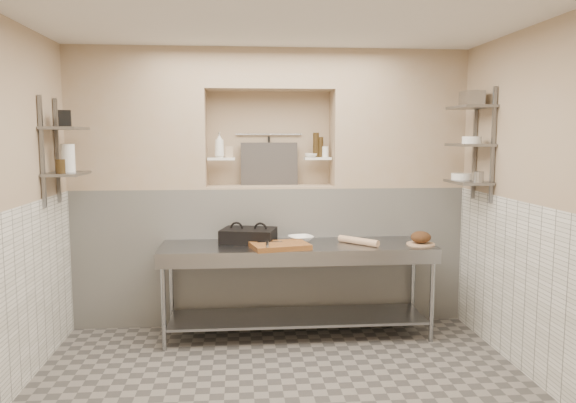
{
  "coord_description": "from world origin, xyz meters",
  "views": [
    {
      "loc": [
        -0.32,
        -4.06,
        1.93
      ],
      "look_at": [
        0.12,
        0.9,
        1.35
      ],
      "focal_mm": 35.0,
      "sensor_mm": 36.0,
      "label": 1
    }
  ],
  "objects": [
    {
      "name": "bread_board",
      "position": [
        1.41,
        1.08,
        0.91
      ],
      "size": [
        0.27,
        0.27,
        0.02
      ],
      "primitive_type": "cylinder",
      "color": "tan",
      "rests_on": "prep_table"
    },
    {
      "name": "wall_front",
      "position": [
        0.0,
        -2.0,
        1.4
      ],
      "size": [
        4.0,
        0.1,
        2.8
      ],
      "primitive_type": "cube",
      "color": "tan",
      "rests_on": "ground"
    },
    {
      "name": "splash_panel",
      "position": [
        0.0,
        1.85,
        1.64
      ],
      "size": [
        0.6,
        0.08,
        0.45
      ],
      "primitive_type": "cube",
      "rotation": [
        -0.14,
        0.0,
        0.0
      ],
      "color": "#383330",
      "rests_on": "alcove_sill"
    },
    {
      "name": "condiment_c",
      "position": [
        0.58,
        1.75,
        1.77
      ],
      "size": [
        0.07,
        0.07,
        0.11
      ],
      "primitive_type": "cylinder",
      "color": "white",
      "rests_on": "alcove_shelf_right"
    },
    {
      "name": "wall_shelf_right_lower",
      "position": [
        1.84,
        1.05,
        1.5
      ],
      "size": [
        0.3,
        0.5,
        0.02
      ],
      "primitive_type": "cube",
      "color": "slate",
      "rests_on": "wall_right"
    },
    {
      "name": "shelf_rail_left_a",
      "position": [
        -1.98,
        1.25,
        1.8
      ],
      "size": [
        0.03,
        0.03,
        0.95
      ],
      "primitive_type": "cube",
      "color": "slate",
      "rests_on": "wall_left"
    },
    {
      "name": "wainscot_right",
      "position": [
        1.99,
        0.0,
        0.7
      ],
      "size": [
        0.02,
        3.9,
        1.4
      ],
      "primitive_type": "cube",
      "color": "white",
      "rests_on": "floor"
    },
    {
      "name": "jar_alcove",
      "position": [
        -0.42,
        1.75,
        1.77
      ],
      "size": [
        0.08,
        0.08,
        0.11
      ],
      "primitive_type": "cube",
      "color": "tan",
      "rests_on": "alcove_shelf_left"
    },
    {
      "name": "bread_loaf",
      "position": [
        1.41,
        1.08,
        0.97
      ],
      "size": [
        0.19,
        0.19,
        0.12
      ],
      "primitive_type": "ellipsoid",
      "color": "#4C2D19",
      "rests_on": "bread_board"
    },
    {
      "name": "utensil_rail",
      "position": [
        0.0,
        1.92,
        1.95
      ],
      "size": [
        0.7,
        0.02,
        0.02
      ],
      "primitive_type": "cylinder",
      "rotation": [
        0.0,
        1.57,
        0.0
      ],
      "color": "gray",
      "rests_on": "wall_back"
    },
    {
      "name": "knife_blade",
      "position": [
        -0.04,
        1.09,
        0.95
      ],
      "size": [
        0.24,
        0.06,
        0.01
      ],
      "primitive_type": "cube",
      "rotation": [
        0.0,
        0.0,
        0.12
      ],
      "color": "gray",
      "rests_on": "cutting_board"
    },
    {
      "name": "shelf_rail_right_a",
      "position": [
        1.98,
        1.25,
        1.85
      ],
      "size": [
        0.03,
        0.03,
        1.05
      ],
      "primitive_type": "cube",
      "color": "slate",
      "rests_on": "wall_right"
    },
    {
      "name": "wall_shelf_right_mid",
      "position": [
        1.84,
        1.05,
        1.85
      ],
      "size": [
        0.3,
        0.5,
        0.02
      ],
      "primitive_type": "cube",
      "color": "slate",
      "rests_on": "wall_right"
    },
    {
      "name": "tongs",
      "position": [
        -0.07,
        0.97,
        0.96
      ],
      "size": [
        0.04,
        0.29,
        0.03
      ],
      "primitive_type": "cylinder",
      "rotation": [
        1.57,
        0.0,
        -0.05
      ],
      "color": "gray",
      "rests_on": "cutting_board"
    },
    {
      "name": "panini_press",
      "position": [
        -0.23,
        1.33,
        0.97
      ],
      "size": [
        0.58,
        0.48,
        0.14
      ],
      "rotation": [
        0.0,
        0.0,
        -0.26
      ],
      "color": "black",
      "rests_on": "prep_table"
    },
    {
      "name": "backwall_header",
      "position": [
        0.0,
        1.75,
        2.6
      ],
      "size": [
        1.3,
        0.4,
        0.4
      ],
      "primitive_type": "cube",
      "color": "tan",
      "rests_on": "backwall_lower"
    },
    {
      "name": "box_left_upper",
      "position": [
        -1.84,
        1.07,
        2.09
      ],
      "size": [
        0.13,
        0.13,
        0.15
      ],
      "primitive_type": "cube",
      "rotation": [
        0.0,
        0.0,
        0.24
      ],
      "color": "black",
      "rests_on": "wall_shelf_left_upper"
    },
    {
      "name": "backwall_lower",
      "position": [
        0.0,
        1.75,
        0.7
      ],
      "size": [
        4.0,
        0.4,
        1.4
      ],
      "primitive_type": "cube",
      "color": "white",
      "rests_on": "floor"
    },
    {
      "name": "basket_right",
      "position": [
        1.84,
        1.04,
        2.28
      ],
      "size": [
        0.18,
        0.22,
        0.13
      ],
      "primitive_type": "cube",
      "rotation": [
        0.0,
        0.0,
        -0.03
      ],
      "color": "gray",
      "rests_on": "wall_shelf_right_upper"
    },
    {
      "name": "alcove_shelf_left",
      "position": [
        -0.5,
        1.75,
        1.7
      ],
      "size": [
        0.28,
        0.16,
        0.02
      ],
      "primitive_type": "cube",
      "color": "white",
      "rests_on": "backwall_lower"
    },
    {
      "name": "mixing_bowl",
      "position": [
        0.28,
        1.33,
        0.93
      ],
      "size": [
        0.29,
        0.29,
        0.06
      ],
      "primitive_type": "imported",
      "rotation": [
        0.0,
        0.0,
        0.27
      ],
      "color": "white",
      "rests_on": "prep_table"
    },
    {
      "name": "alcove_shelf_right",
      "position": [
        0.5,
        1.75,
        1.7
      ],
      "size": [
        0.28,
        0.16,
        0.02
      ],
      "primitive_type": "cube",
      "color": "white",
      "rests_on": "backwall_lower"
    },
    {
      "name": "prep_table",
      "position": [
        0.23,
        1.18,
        0.64
      ],
      "size": [
        2.6,
        0.7,
        0.9
      ],
      "color": "gray",
      "rests_on": "floor"
    },
    {
      "name": "jar_left",
      "position": [
        -1.84,
        0.88,
        1.67
      ],
      "size": [
        0.08,
        0.08,
        0.12
      ],
      "primitive_type": "cylinder",
      "color": "#30220F",
      "rests_on": "wall_shelf_left_lower"
    },
    {
      "name": "hanging_steel",
      "position": [
        0.0,
        1.9,
        1.78
      ],
      "size": [
        0.02,
        0.02,
        0.3
      ],
      "primitive_type": "cylinder",
      "color": "black",
      "rests_on": "utensil_rail"
    },
    {
      "name": "wainscot_left",
      "position": [
        -1.99,
        0.0,
        0.7
      ],
      "size": [
        0.02,
        3.9,
        1.4
      ],
      "primitive_type": "cube",
      "color": "white",
      "rests_on": "floor"
    },
    {
      "name": "rolling_pin",
      "position": [
        0.81,
        1.14,
        0.93
      ],
      "size": [
        0.35,
        0.37,
        0.07
      ],
      "primitive_type": "cylinder",
      "rotation": [
        1.57,
        0.0,
        0.75
      ],
      "color": "tan",
      "rests_on": "prep_table"
    },
    {
      "name": "wall_shelf_left_upper",
      "position": [
        -1.84,
        1.05,
        2.0
      ],
      "size": [
        0.3,
        0.5,
        0.03
      ],
      "primitive_type": "cube",
      "color": "slate",
      "rests_on": "wall_left"
    },
    {
      "name": "shelf_rail_left_b",
      "position": [
        -1.98,
        0.85,
        1.8
      ],
      "size": [
        0.03,
        0.03,
        0.95
      ],
      "primitive_type": "cube",
      "color": "slate",
      "rests_on": "wall_left"
    },
    {
      "name": "condiment_a",
      "position": [
        0.53,
        1.77,
        1.82
      ],
      "size": [
        0.06,
        0.06,
        0.21
      ],
      "primitive_type": "cylinder",
      "color": "#30220F",
      "rests_on": "alcove_shelf_right"
    },
    {
      "name": "bowl_right_mid",
      "position": [
        1.84,
        1.0,
        1.9
      ],
      "size": [
        0.18,
        0.18,
        0.07
      ],
      "primitive_type": "cylinder",
      "color": "white",
      "rests_on": "wall_shelf_right_mid"
    },
    {
      "name": "backwall_pillar_left",
      "position": [
        -1.33,
        1.75,
        2.1
      ],
      "size": [
        1.35,
        0.4,
        1.4
      ],
      "primitive_type": "cube",
      "color": "tan",
      "rests_on": "backwall_lower"
    },
    {
      "name": "cutting_board",
      "position": [
        0.05,
        1.03,
        0.92
      ],
      "size": [
        0.58,
        0.47,
        0.05
      ],
      "primitive_type": "cube",
      "rotation": [
        0.0,
        0.0,
        0.22
      ],
      "color": "brown",
      "rests_on": "prep_table"
    },
    {
      "name": "ceiling",
      "position": [
        0.0,
        0.0,
        2.85
      ],
      "size": [
        4.0,
        3.9,
        0.1
      ],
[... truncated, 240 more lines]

